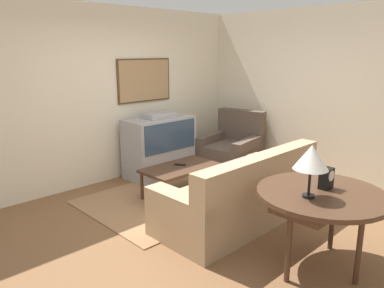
# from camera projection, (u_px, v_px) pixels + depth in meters

# --- Properties ---
(ground_plane) EXTENTS (12.00, 12.00, 0.00)m
(ground_plane) POSITION_uv_depth(u_px,v_px,m) (201.00, 221.00, 4.58)
(ground_plane) COLOR brown
(wall_back) EXTENTS (12.00, 0.10, 2.70)m
(wall_back) POSITION_uv_depth(u_px,v_px,m) (104.00, 96.00, 5.74)
(wall_back) COLOR beige
(wall_back) RESTS_ON ground_plane
(wall_right) EXTENTS (0.06, 12.00, 2.70)m
(wall_right) POSITION_uv_depth(u_px,v_px,m) (317.00, 94.00, 6.02)
(wall_right) COLOR beige
(wall_right) RESTS_ON ground_plane
(area_rug) EXTENTS (2.46, 1.78, 0.01)m
(area_rug) POSITION_uv_depth(u_px,v_px,m) (176.00, 196.00, 5.35)
(area_rug) COLOR #99704C
(area_rug) RESTS_ON ground_plane
(tv) EXTENTS (1.14, 0.58, 1.06)m
(tv) POSITION_uv_depth(u_px,v_px,m) (160.00, 146.00, 6.17)
(tv) COLOR #9E9EA3
(tv) RESTS_ON ground_plane
(couch) EXTENTS (2.07, 0.94, 0.90)m
(couch) POSITION_uv_depth(u_px,v_px,m) (240.00, 198.00, 4.48)
(couch) COLOR tan
(couch) RESTS_ON ground_plane
(armchair) EXTENTS (1.13, 1.06, 1.00)m
(armchair) POSITION_uv_depth(u_px,v_px,m) (232.00, 151.00, 6.59)
(armchair) COLOR brown
(armchair) RESTS_ON ground_plane
(coffee_table) EXTENTS (1.08, 0.61, 0.44)m
(coffee_table) POSITION_uv_depth(u_px,v_px,m) (180.00, 169.00, 5.28)
(coffee_table) COLOR #472D1E
(coffee_table) RESTS_ON ground_plane
(console_table) EXTENTS (1.19, 1.19, 0.77)m
(console_table) POSITION_uv_depth(u_px,v_px,m) (322.00, 199.00, 3.45)
(console_table) COLOR #472D1E
(console_table) RESTS_ON ground_plane
(table_lamp) EXTENTS (0.31, 0.31, 0.48)m
(table_lamp) POSITION_uv_depth(u_px,v_px,m) (311.00, 158.00, 3.23)
(table_lamp) COLOR black
(table_lamp) RESTS_ON console_table
(mantel_clock) EXTENTS (0.14, 0.10, 0.20)m
(mantel_clock) POSITION_uv_depth(u_px,v_px,m) (326.00, 178.00, 3.50)
(mantel_clock) COLOR black
(mantel_clock) RESTS_ON console_table
(remote) EXTENTS (0.13, 0.16, 0.02)m
(remote) POSITION_uv_depth(u_px,v_px,m) (180.00, 165.00, 5.32)
(remote) COLOR black
(remote) RESTS_ON coffee_table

